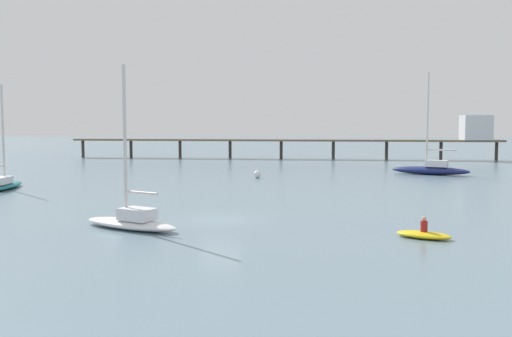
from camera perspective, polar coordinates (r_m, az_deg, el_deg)
ground_plane at (r=35.43m, az=-3.63°, el=-5.11°), size 400.00×400.00×0.00m
pier at (r=94.26m, az=11.58°, el=3.32°), size 70.10×4.28×7.12m
sailboat_white at (r=33.01m, az=-12.27°, el=-4.90°), size 6.64×4.45×9.18m
sailboat_teal at (r=55.90m, az=-23.93°, el=-1.32°), size 2.85×7.32×9.33m
sailboat_navy at (r=68.64m, az=17.03°, el=0.03°), size 8.89×5.16×11.70m
dinghy_yellow at (r=31.01m, az=16.37°, el=-6.30°), size 3.11×2.38×1.14m
mooring_buoy_far at (r=61.60m, az=0.13°, el=-0.58°), size 0.82×0.82×0.82m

